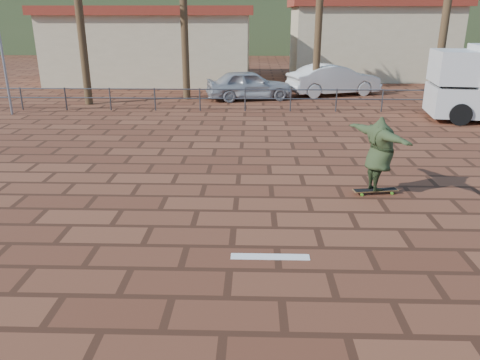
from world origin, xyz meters
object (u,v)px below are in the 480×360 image
object	(u,v)px
longboard	(375,190)
skateboarder	(379,154)
car_silver	(249,85)
car_white	(334,80)

from	to	relation	value
longboard	skateboarder	xyz separation A→B (m)	(0.00, 0.00, 0.90)
longboard	skateboarder	size ratio (longest dim) A/B	0.51
skateboarder	car_silver	xyz separation A→B (m)	(-3.17, 13.04, -0.26)
longboard	car_white	bearing A→B (deg)	76.31
longboard	car_silver	world-z (taller)	car_silver
skateboarder	car_white	world-z (taller)	skateboarder
longboard	car_silver	bearing A→B (deg)	94.97
longboard	car_white	world-z (taller)	car_white
skateboarder	car_silver	distance (m)	13.42
car_silver	car_white	world-z (taller)	car_white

